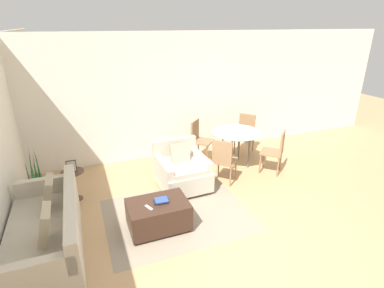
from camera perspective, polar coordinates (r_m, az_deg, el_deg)
The scene contains 16 objects.
ground_plane at distance 4.59m, azimuth 7.13°, elevation -17.25°, with size 20.00×20.00×0.00m, color tan.
wall_back at distance 6.74m, azimuth -5.49°, elevation 8.92°, with size 12.00×0.06×2.75m.
area_rug at distance 5.00m, azimuth -2.75°, elevation -13.30°, with size 2.28×1.76×0.01m.
couch at distance 4.55m, azimuth -25.69°, elevation -15.33°, with size 0.90×1.99×0.90m.
armchair at distance 5.61m, azimuth -2.01°, elevation -5.04°, with size 0.89×0.97×0.85m.
ottoman at distance 4.62m, azimuth -6.44°, elevation -13.14°, with size 0.89×0.61×0.44m.
book_stack at distance 4.51m, azimuth -5.90°, elevation -10.68°, with size 0.22×0.17×0.04m.
tv_remote_primary at distance 4.41m, azimuth -8.22°, elevation -11.88°, with size 0.10×0.16×0.01m.
potted_plant at distance 5.79m, azimuth -27.03°, elevation -8.31°, with size 0.43×0.43×1.06m.
side_table at distance 5.58m, azimuth -21.61°, elevation -6.40°, with size 0.38×0.38×0.55m.
picture_frame at distance 5.47m, azimuth -21.99°, elevation -3.96°, with size 0.16×0.07×0.20m.
dining_table at distance 6.40m, azimuth 8.42°, elevation 1.52°, with size 1.06×1.06×0.77m.
dining_chair_near_left at distance 5.70m, azimuth 6.01°, elevation -2.71°, with size 0.59×0.59×0.90m.
dining_chair_near_right at distance 6.31m, azimuth 15.77°, elevation -0.96°, with size 0.59×0.59×0.90m.
dining_chair_far_left at distance 6.70m, azimuth 1.36°, elevation 1.27°, with size 0.59×0.59×0.90m.
dining_chair_far_right at distance 7.23m, azimuth 10.19°, elevation 2.48°, with size 0.59×0.59×0.90m.
Camera 1 is at (-1.79, -3.08, 2.89)m, focal length 28.00 mm.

